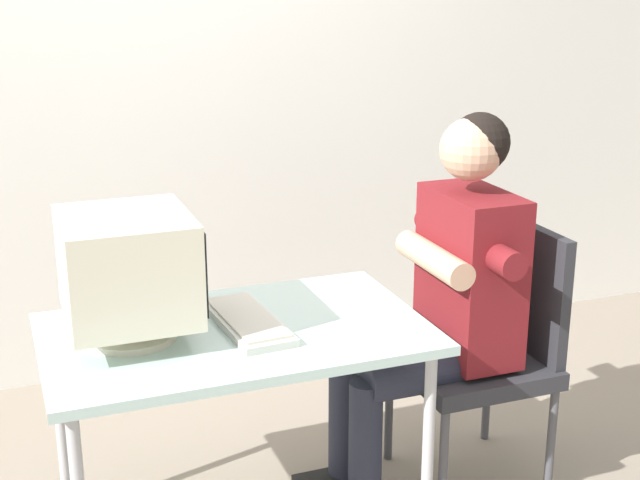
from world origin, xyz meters
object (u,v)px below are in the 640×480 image
keyboard (247,321)px  office_chair (490,343)px  desk (236,348)px  person_seated (443,293)px  crt_monitor (129,268)px

keyboard → office_chair: size_ratio=0.48×
desk → person_seated: (0.73, 0.04, 0.06)m
desk → person_seated: person_seated is taller
crt_monitor → person_seated: (1.02, 0.01, -0.21)m
person_seated → keyboard: bearing=-177.6°
crt_monitor → office_chair: bearing=0.4°
crt_monitor → person_seated: bearing=0.4°
desk → crt_monitor: size_ratio=2.87×
crt_monitor → keyboard: crt_monitor is taller
keyboard → person_seated: person_seated is taller
crt_monitor → office_chair: size_ratio=0.43×
keyboard → office_chair: 0.91m
keyboard → person_seated: (0.68, 0.03, -0.01)m
crt_monitor → person_seated: size_ratio=0.30×
office_chair → keyboard: bearing=-178.1°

